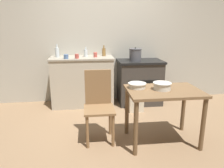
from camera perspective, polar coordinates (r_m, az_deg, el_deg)
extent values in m
plane|color=#896B4C|center=(3.29, 1.08, -12.70)|extent=(14.00, 14.00, 0.00)
cube|color=#B2AD9E|center=(4.49, -1.74, 11.83)|extent=(8.00, 0.07, 2.55)
cube|color=#B2A893|center=(4.30, -7.67, 0.51)|extent=(1.16, 0.54, 0.92)
cube|color=gray|center=(4.20, -7.90, 6.77)|extent=(1.19, 0.57, 0.03)
cube|color=#38332D|center=(4.41, 7.18, 0.32)|extent=(0.83, 0.59, 0.83)
cube|color=black|center=(4.32, 7.37, 5.90)|extent=(0.87, 0.63, 0.04)
cube|color=black|center=(4.15, 8.16, -1.40)|extent=(0.58, 0.01, 0.35)
cube|color=brown|center=(2.89, 13.40, -1.80)|extent=(0.95, 0.66, 0.03)
cylinder|color=brown|center=(2.66, 6.22, -11.53)|extent=(0.06, 0.06, 0.70)
cylinder|color=brown|center=(2.96, 22.69, -9.81)|extent=(0.06, 0.06, 0.70)
cylinder|color=brown|center=(3.16, 3.92, -7.01)|extent=(0.06, 0.06, 0.70)
cylinder|color=brown|center=(3.41, 18.14, -6.02)|extent=(0.06, 0.06, 0.70)
cube|color=olive|center=(2.92, -3.38, -6.67)|extent=(0.40, 0.40, 0.03)
cube|color=olive|center=(3.01, -3.69, -0.80)|extent=(0.36, 0.03, 0.48)
cylinder|color=olive|center=(2.86, -6.45, -12.41)|extent=(0.04, 0.04, 0.44)
cylinder|color=olive|center=(2.88, 0.28, -12.11)|extent=(0.04, 0.04, 0.44)
cylinder|color=olive|center=(3.16, -6.55, -9.64)|extent=(0.04, 0.04, 0.44)
cylinder|color=olive|center=(3.17, -0.50, -9.38)|extent=(0.04, 0.04, 0.44)
cube|color=beige|center=(4.03, 6.29, -4.94)|extent=(0.26, 0.18, 0.31)
cylinder|color=#4C4C51|center=(4.25, 6.09, 7.51)|extent=(0.23, 0.23, 0.21)
cylinder|color=#4C4C51|center=(4.24, 6.14, 9.07)|extent=(0.24, 0.24, 0.02)
sphere|color=black|center=(4.23, 6.15, 9.37)|extent=(0.02, 0.02, 0.02)
cylinder|color=silver|center=(2.87, 12.96, -0.55)|extent=(0.22, 0.22, 0.09)
cylinder|color=beige|center=(2.86, 13.00, 0.24)|extent=(0.24, 0.24, 0.01)
cylinder|color=silver|center=(2.90, 6.57, -0.38)|extent=(0.22, 0.22, 0.07)
cylinder|color=beige|center=(2.89, 6.58, 0.15)|extent=(0.24, 0.24, 0.01)
cylinder|color=silver|center=(4.27, -14.12, 7.99)|extent=(0.08, 0.08, 0.18)
cylinder|color=silver|center=(4.26, -14.22, 9.62)|extent=(0.03, 0.03, 0.07)
cylinder|color=silver|center=(4.26, -6.85, 8.02)|extent=(0.07, 0.07, 0.13)
cylinder|color=silver|center=(4.25, -6.89, 9.25)|extent=(0.03, 0.03, 0.05)
cylinder|color=olive|center=(4.32, -2.14, 8.31)|extent=(0.07, 0.07, 0.15)
cylinder|color=olive|center=(4.30, -2.15, 9.67)|extent=(0.03, 0.03, 0.06)
cylinder|color=#B74C42|center=(4.04, -9.16, 7.18)|extent=(0.07, 0.07, 0.08)
cylinder|color=#4C6B99|center=(4.04, -11.91, 7.02)|extent=(0.08, 0.08, 0.08)
cylinder|color=#B74C42|center=(4.16, -4.38, 7.63)|extent=(0.07, 0.07, 0.09)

